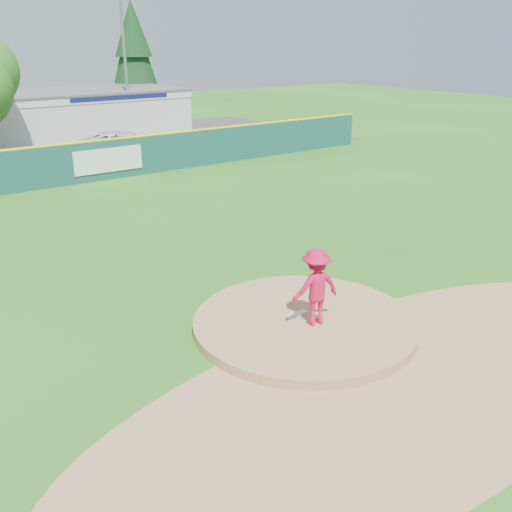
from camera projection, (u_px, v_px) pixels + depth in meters
ground at (304, 328)px, 14.14m from camera, size 120.00×120.00×0.00m
pitchers_mound at (304, 328)px, 14.14m from camera, size 5.50×5.50×0.50m
pitching_rubber at (297, 314)px, 14.27m from camera, size 0.60×0.15×0.04m
infield_dirt_arc at (399, 382)px, 11.89m from camera, size 15.40×15.40×0.01m
parking_lot at (8, 158)px, 34.33m from camera, size 44.00×16.00×0.02m
pitcher at (316, 287)px, 13.52m from camera, size 1.34×0.92×1.90m
van at (125, 144)px, 34.54m from camera, size 5.94×4.51×1.50m
pool_building_grp at (73, 114)px, 40.84m from camera, size 15.20×8.20×3.31m
fence_banners at (28, 170)px, 26.44m from camera, size 11.54×0.04×1.20m
outfield_fence at (56, 165)px, 27.21m from camera, size 40.00×0.14×2.07m
conifer_tree at (134, 54)px, 46.37m from camera, size 4.40×4.40×9.50m
light_pole_right at (125, 57)px, 38.89m from camera, size 1.75×0.25×10.00m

